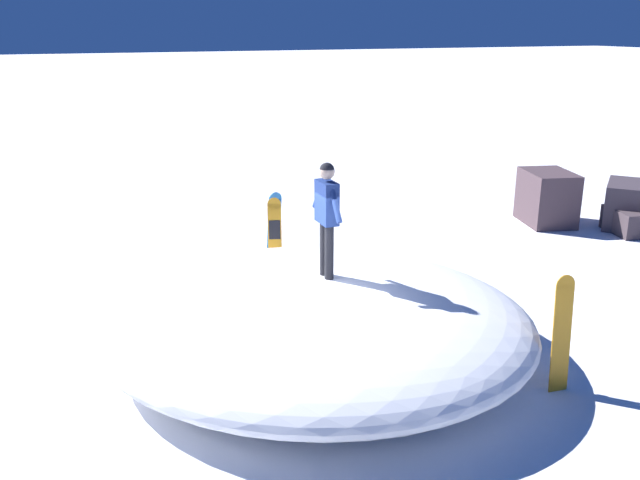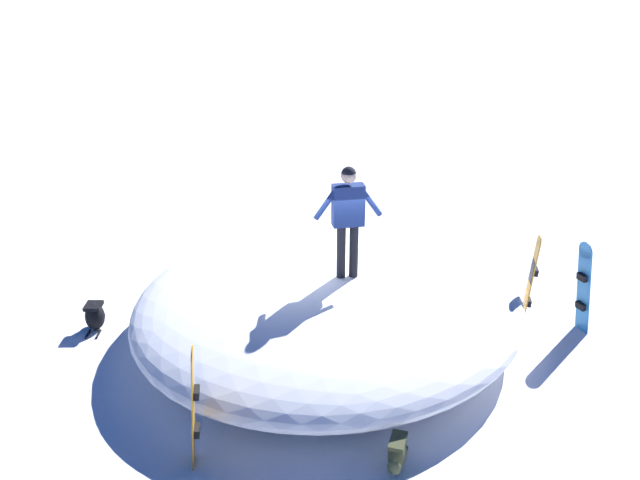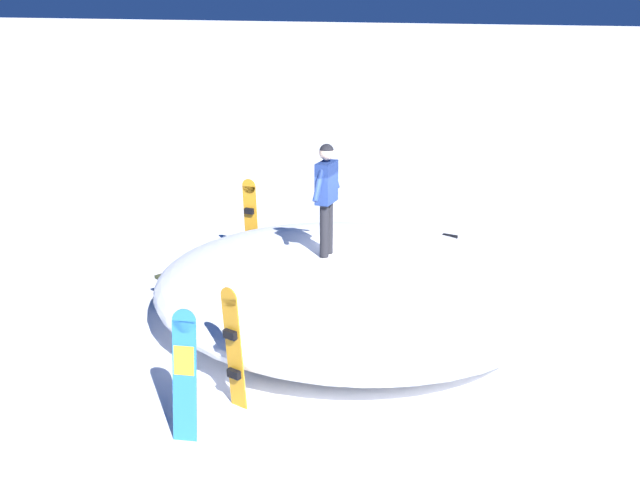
{
  "view_description": "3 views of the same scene",
  "coord_description": "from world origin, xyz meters",
  "px_view_note": "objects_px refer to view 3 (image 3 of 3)",
  "views": [
    {
      "loc": [
        -8.68,
        3.05,
        4.93
      ],
      "look_at": [
        0.34,
        -0.67,
        1.83
      ],
      "focal_mm": 38.26,
      "sensor_mm": 36.0,
      "label": 1
    },
    {
      "loc": [
        -1.92,
        -10.55,
        6.14
      ],
      "look_at": [
        0.17,
        -0.04,
        1.49
      ],
      "focal_mm": 39.88,
      "sensor_mm": 36.0,
      "label": 2
    },
    {
      "loc": [
        11.99,
        3.21,
        5.24
      ],
      "look_at": [
        0.76,
        -0.82,
        1.53
      ],
      "focal_mm": 45.35,
      "sensor_mm": 36.0,
      "label": 3
    }
  ],
  "objects_px": {
    "snowboarder_standing": "(326,189)",
    "backpack_near": "(448,246)",
    "snowboard_primary_upright": "(233,347)",
    "backpack_far": "(165,287)",
    "snowboard_secondary_upright": "(250,219)",
    "snowboard_tertiary_upright": "(185,373)"
  },
  "relations": [
    {
      "from": "backpack_near",
      "to": "snowboard_primary_upright",
      "type": "bearing_deg",
      "value": -11.2
    },
    {
      "from": "backpack_near",
      "to": "backpack_far",
      "type": "xyz_separation_m",
      "value": [
        3.97,
        -4.25,
        -0.02
      ]
    },
    {
      "from": "snowboard_primary_upright",
      "to": "snowboard_secondary_upright",
      "type": "height_order",
      "value": "same"
    },
    {
      "from": "snowboard_secondary_upright",
      "to": "snowboard_tertiary_upright",
      "type": "relative_size",
      "value": 1.04
    },
    {
      "from": "snowboard_tertiary_upright",
      "to": "backpack_near",
      "type": "bearing_deg",
      "value": 168.12
    },
    {
      "from": "snowboard_tertiary_upright",
      "to": "backpack_near",
      "type": "xyz_separation_m",
      "value": [
        -7.9,
        1.66,
        -0.61
      ]
    },
    {
      "from": "backpack_near",
      "to": "backpack_far",
      "type": "distance_m",
      "value": 5.82
    },
    {
      "from": "snowboarder_standing",
      "to": "backpack_near",
      "type": "height_order",
      "value": "snowboarder_standing"
    },
    {
      "from": "backpack_far",
      "to": "snowboarder_standing",
      "type": "bearing_deg",
      "value": 88.82
    },
    {
      "from": "snowboard_secondary_upright",
      "to": "backpack_far",
      "type": "bearing_deg",
      "value": -13.22
    },
    {
      "from": "snowboard_primary_upright",
      "to": "snowboarder_standing",
      "type": "bearing_deg",
      "value": 176.51
    },
    {
      "from": "snowboarder_standing",
      "to": "backpack_far",
      "type": "bearing_deg",
      "value": -91.18
    },
    {
      "from": "backpack_near",
      "to": "snowboarder_standing",
      "type": "bearing_deg",
      "value": -16.79
    },
    {
      "from": "snowboard_tertiary_upright",
      "to": "snowboard_primary_upright",
      "type": "bearing_deg",
      "value": 162.22
    },
    {
      "from": "snowboarder_standing",
      "to": "snowboard_tertiary_upright",
      "type": "height_order",
      "value": "snowboarder_standing"
    },
    {
      "from": "backpack_near",
      "to": "backpack_far",
      "type": "relative_size",
      "value": 0.89
    },
    {
      "from": "snowboard_secondary_upright",
      "to": "backpack_near",
      "type": "relative_size",
      "value": 2.96
    },
    {
      "from": "snowboard_primary_upright",
      "to": "backpack_far",
      "type": "relative_size",
      "value": 2.64
    },
    {
      "from": "snowboard_primary_upright",
      "to": "backpack_far",
      "type": "bearing_deg",
      "value": -137.62
    },
    {
      "from": "snowboarder_standing",
      "to": "snowboard_primary_upright",
      "type": "distance_m",
      "value": 3.37
    },
    {
      "from": "snowboard_primary_upright",
      "to": "backpack_near",
      "type": "distance_m",
      "value": 7.26
    },
    {
      "from": "snowboard_primary_upright",
      "to": "backpack_near",
      "type": "xyz_separation_m",
      "value": [
        -7.1,
        1.4,
        -0.64
      ]
    }
  ]
}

